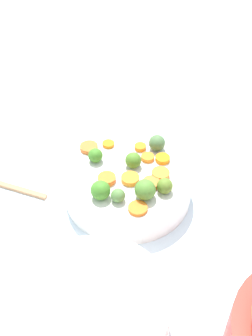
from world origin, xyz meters
TOP-DOWN VIEW (x-y plane):
  - tabletop at (0.00, 0.00)m, footprint 2.40×2.40m
  - serving_bowl_carrots at (-0.00, -0.02)m, footprint 0.28×0.28m
  - carrot_slice_0 at (-0.11, 0.00)m, footprint 0.05×0.05m
  - carrot_slice_1 at (0.02, -0.03)m, footprint 0.04×0.04m
  - carrot_slice_2 at (0.04, 0.06)m, footprint 0.04×0.04m
  - carrot_slice_3 at (-0.08, 0.03)m, footprint 0.04×0.04m
  - carrot_slice_4 at (0.07, -0.09)m, footprint 0.05×0.05m
  - carrot_slice_5 at (0.06, 0.01)m, footprint 0.05×0.05m
  - carrot_slice_6 at (0.06, -0.02)m, footprint 0.05×0.05m
  - carrot_slice_7 at (-0.02, -0.06)m, footprint 0.04×0.04m
  - carrot_slice_8 at (0.01, 0.04)m, footprint 0.03×0.03m
  - carrot_slice_9 at (-0.02, 0.06)m, footprint 0.03×0.03m
  - brussels_sprout_0 at (0.03, -0.09)m, footprint 0.03×0.03m
  - brussels_sprout_1 at (0.01, 0.08)m, footprint 0.04×0.04m
  - brussels_sprout_2 at (-0.01, -0.11)m, footprint 0.04×0.04m
  - brussels_sprout_3 at (0.07, -0.06)m, footprint 0.04×0.04m
  - brussels_sprout_4 at (0.00, 0.01)m, footprint 0.03×0.03m
  - brussels_sprout_5 at (0.09, -0.02)m, footprint 0.03×0.03m
  - brussels_sprout_6 at (-0.08, -0.02)m, footprint 0.03×0.03m
  - casserole_dish at (0.13, -0.31)m, footprint 0.24×0.24m

SIDE VIEW (x-z plane):
  - tabletop at x=0.00m, z-range 0.00..0.02m
  - serving_bowl_carrots at x=0.00m, z-range 0.02..0.09m
  - casserole_dish at x=0.13m, z-range 0.02..0.12m
  - carrot_slice_3 at x=-0.08m, z-range 0.09..0.10m
  - carrot_slice_4 at x=0.07m, z-range 0.09..0.10m
  - carrot_slice_8 at x=0.01m, z-range 0.09..0.10m
  - carrot_slice_9 at x=-0.02m, z-range 0.09..0.10m
  - carrot_slice_0 at x=-0.11m, z-range 0.09..0.10m
  - carrot_slice_2 at x=0.04m, z-range 0.09..0.10m
  - carrot_slice_6 at x=0.06m, z-range 0.09..0.10m
  - carrot_slice_1 at x=0.02m, z-range 0.09..0.10m
  - carrot_slice_5 at x=0.06m, z-range 0.09..0.10m
  - carrot_slice_7 at x=-0.02m, z-range 0.09..0.10m
  - brussels_sprout_0 at x=0.03m, z-range 0.09..0.12m
  - brussels_sprout_6 at x=-0.08m, z-range 0.09..0.12m
  - brussels_sprout_5 at x=0.09m, z-range 0.09..0.12m
  - brussels_sprout_4 at x=0.00m, z-range 0.09..0.12m
  - brussels_sprout_1 at x=0.01m, z-range 0.09..0.13m
  - brussels_sprout_2 at x=-0.01m, z-range 0.09..0.13m
  - brussels_sprout_3 at x=0.07m, z-range 0.09..0.13m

